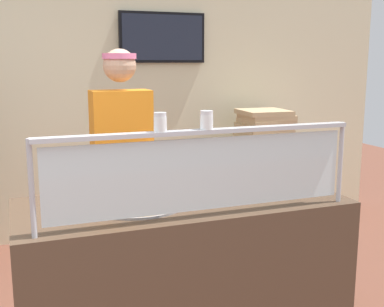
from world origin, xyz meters
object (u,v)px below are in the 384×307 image
at_px(pizza_server, 128,200).
at_px(pizza_box_stack, 264,126).
at_px(parmesan_shaker, 160,123).
at_px(worker_figure, 123,166).
at_px(pepper_flake_shaker, 206,121).
at_px(pizza_tray, 136,202).

relative_size(pizza_server, pizza_box_stack, 0.57).
xyz_separation_m(parmesan_shaker, worker_figure, (0.05, 1.02, -0.41)).
bearing_deg(pizza_server, worker_figure, 68.37).
bearing_deg(pepper_flake_shaker, pizza_box_stack, 55.04).
height_order(pizza_tray, parmesan_shaker, parmesan_shaker).
height_order(pizza_tray, pizza_box_stack, pizza_box_stack).
distance_m(parmesan_shaker, worker_figure, 1.10).
relative_size(pizza_server, parmesan_shaker, 3.25).
xyz_separation_m(pizza_tray, worker_figure, (0.09, 0.71, 0.04)).
distance_m(parmesan_shaker, pizza_box_stack, 2.74).
xyz_separation_m(pizza_server, parmesan_shaker, (0.09, -0.29, 0.42)).
bearing_deg(parmesan_shaker, pepper_flake_shaker, 0.00).
xyz_separation_m(pizza_server, pepper_flake_shaker, (0.31, -0.29, 0.42)).
distance_m(pepper_flake_shaker, pizza_box_stack, 2.61).
bearing_deg(worker_figure, pepper_flake_shaker, -80.43).
relative_size(worker_figure, pizza_box_stack, 3.57).
relative_size(pepper_flake_shaker, worker_figure, 0.05).
bearing_deg(worker_figure, pizza_box_stack, 33.58).
bearing_deg(parmesan_shaker, pizza_box_stack, 51.20).
bearing_deg(pizza_box_stack, pepper_flake_shaker, -124.96).
relative_size(pepper_flake_shaker, pizza_box_stack, 0.17).
xyz_separation_m(pizza_tray, pizza_server, (-0.05, -0.02, 0.02)).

